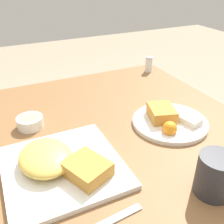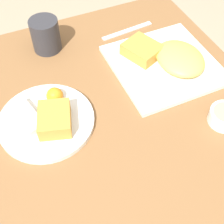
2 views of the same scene
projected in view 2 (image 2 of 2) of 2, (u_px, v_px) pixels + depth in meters
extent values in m
plane|color=gray|center=(112.00, 222.00, 1.38)|extent=(8.00, 8.00, 0.00)
cube|color=brown|center=(112.00, 124.00, 0.80)|extent=(0.92, 0.83, 0.04)
cylinder|color=brown|center=(148.00, 82.00, 1.41)|extent=(0.05, 0.05, 0.71)
cube|color=white|center=(164.00, 65.00, 0.91)|extent=(0.29, 0.29, 0.01)
ellipsoid|color=#E5BC51|center=(180.00, 58.00, 0.88)|extent=(0.16, 0.13, 0.04)
cube|color=#C68938|center=(142.00, 50.00, 0.91)|extent=(0.13, 0.12, 0.04)
cylinder|color=white|center=(46.00, 121.00, 0.78)|extent=(0.24, 0.24, 0.01)
cube|color=#C68938|center=(55.00, 119.00, 0.75)|extent=(0.11, 0.10, 0.04)
cube|color=silver|center=(27.00, 117.00, 0.76)|extent=(0.12, 0.07, 0.02)
sphere|color=orange|center=(55.00, 96.00, 0.80)|extent=(0.04, 0.04, 0.04)
cube|color=silver|center=(127.00, 31.00, 1.01)|extent=(0.03, 0.18, 0.00)
cylinder|color=#2D2D33|center=(45.00, 35.00, 0.92)|extent=(0.08, 0.08, 0.10)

